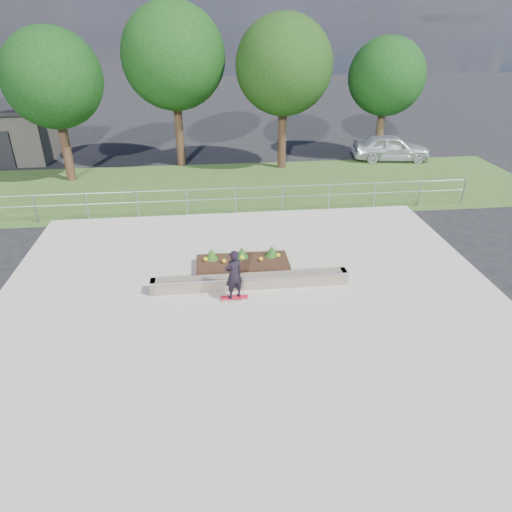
{
  "coord_description": "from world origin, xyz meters",
  "views": [
    {
      "loc": [
        -1.12,
        -10.38,
        7.34
      ],
      "look_at": [
        0.2,
        1.5,
        1.1
      ],
      "focal_mm": 32.0,
      "sensor_mm": 36.0,
      "label": 1
    }
  ],
  "objects_px": {
    "grind_ledge": "(250,281)",
    "skateboarder": "(234,275)",
    "planter_bed": "(242,262)",
    "parked_car": "(391,147)"
  },
  "relations": [
    {
      "from": "grind_ledge",
      "to": "skateboarder",
      "type": "height_order",
      "value": "skateboarder"
    },
    {
      "from": "planter_bed",
      "to": "parked_car",
      "type": "height_order",
      "value": "parked_car"
    },
    {
      "from": "grind_ledge",
      "to": "parked_car",
      "type": "distance_m",
      "value": 16.34
    },
    {
      "from": "grind_ledge",
      "to": "skateboarder",
      "type": "bearing_deg",
      "value": -129.83
    },
    {
      "from": "grind_ledge",
      "to": "planter_bed",
      "type": "height_order",
      "value": "planter_bed"
    },
    {
      "from": "grind_ledge",
      "to": "skateboarder",
      "type": "distance_m",
      "value": 1.04
    },
    {
      "from": "grind_ledge",
      "to": "planter_bed",
      "type": "bearing_deg",
      "value": 95.77
    },
    {
      "from": "planter_bed",
      "to": "skateboarder",
      "type": "distance_m",
      "value": 2.09
    },
    {
      "from": "planter_bed",
      "to": "parked_car",
      "type": "distance_m",
      "value": 15.37
    },
    {
      "from": "skateboarder",
      "to": "grind_ledge",
      "type": "bearing_deg",
      "value": 50.17
    }
  ]
}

